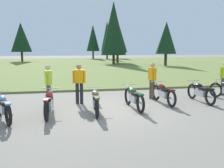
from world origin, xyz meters
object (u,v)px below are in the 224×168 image
at_px(motorcycle_red, 49,103).
at_px(motorcycle_maroon, 163,93).
at_px(rider_near_row_end, 79,81).
at_px(rider_with_back_turned, 224,76).
at_px(motorcycle_sky_blue, 3,107).
at_px(motorcycle_black, 201,92).
at_px(motorcycle_olive, 96,101).
at_px(rider_in_hivis_vest, 152,79).
at_px(motorcycle_british_green, 134,97).
at_px(rider_checking_bike, 48,83).

relative_size(motorcycle_red, motorcycle_maroon, 1.00).
bearing_deg(rider_near_row_end, motorcycle_red, -125.35).
bearing_deg(rider_with_back_turned, motorcycle_sky_blue, -165.56).
xyz_separation_m(motorcycle_black, rider_near_row_end, (-5.19, 0.66, 0.51)).
height_order(motorcycle_olive, motorcycle_maroon, same).
bearing_deg(motorcycle_black, rider_with_back_turned, 30.86).
height_order(motorcycle_sky_blue, motorcycle_black, same).
relative_size(motorcycle_maroon, rider_with_back_turned, 1.26).
height_order(motorcycle_maroon, rider_near_row_end, rider_near_row_end).
distance_m(motorcycle_olive, rider_in_hivis_vest, 3.50).
bearing_deg(motorcycle_british_green, rider_in_hivis_vest, 50.45).
distance_m(motorcycle_black, rider_near_row_end, 5.25).
xyz_separation_m(rider_checking_bike, rider_in_hivis_vest, (4.56, 0.57, 0.00)).
distance_m(rider_checking_bike, rider_near_row_end, 1.25).
xyz_separation_m(rider_with_back_turned, rider_near_row_end, (-7.13, -0.51, 0.00)).
height_order(motorcycle_british_green, rider_checking_bike, rider_checking_bike).
bearing_deg(motorcycle_red, motorcycle_maroon, 12.22).
bearing_deg(motorcycle_olive, rider_in_hivis_vest, 34.61).
height_order(motorcycle_olive, rider_checking_bike, rider_checking_bike).
xyz_separation_m(motorcycle_british_green, rider_in_hivis_vest, (1.33, 1.61, 0.51)).
xyz_separation_m(motorcycle_olive, motorcycle_british_green, (1.52, 0.36, 0.00)).
xyz_separation_m(motorcycle_british_green, motorcycle_black, (3.18, 0.61, 0.00)).
distance_m(motorcycle_british_green, rider_with_back_turned, 5.45).
relative_size(rider_in_hivis_vest, rider_with_back_turned, 1.00).
distance_m(motorcycle_red, motorcycle_black, 6.42).
xyz_separation_m(motorcycle_british_green, rider_near_row_end, (-2.00, 1.26, 0.51)).
relative_size(motorcycle_sky_blue, rider_with_back_turned, 1.18).
bearing_deg(rider_in_hivis_vest, motorcycle_sky_blue, -158.41).
xyz_separation_m(rider_in_hivis_vest, rider_near_row_end, (-3.33, -0.34, 0.00)).
bearing_deg(motorcycle_british_green, motorcycle_maroon, 23.26).
distance_m(motorcycle_sky_blue, rider_in_hivis_vest, 6.36).
bearing_deg(motorcycle_british_green, rider_with_back_turned, 19.04).
relative_size(motorcycle_red, motorcycle_british_green, 1.00).
relative_size(motorcycle_red, motorcycle_olive, 1.00).
bearing_deg(rider_checking_bike, motorcycle_british_green, -17.81).
xyz_separation_m(motorcycle_maroon, rider_near_row_end, (-3.48, 0.63, 0.51)).
bearing_deg(rider_checking_bike, motorcycle_olive, -39.34).
relative_size(motorcycle_maroon, motorcycle_black, 1.00).
height_order(rider_checking_bike, rider_near_row_end, same).
height_order(motorcycle_red, rider_in_hivis_vest, rider_in_hivis_vest).
height_order(motorcycle_black, rider_near_row_end, rider_near_row_end).
bearing_deg(motorcycle_black, rider_near_row_end, 172.78).
bearing_deg(motorcycle_sky_blue, rider_checking_bike, 52.94).
height_order(motorcycle_sky_blue, motorcycle_maroon, same).
height_order(rider_checking_bike, rider_with_back_turned, same).
relative_size(motorcycle_british_green, rider_with_back_turned, 1.26).
bearing_deg(rider_in_hivis_vest, motorcycle_red, -156.24).
xyz_separation_m(motorcycle_sky_blue, rider_checking_bike, (1.33, 1.77, 0.51)).
height_order(motorcycle_maroon, rider_with_back_turned, rider_with_back_turned).
xyz_separation_m(motorcycle_black, rider_in_hivis_vest, (-1.86, 1.00, 0.51)).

